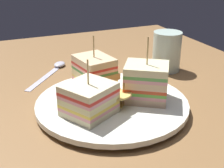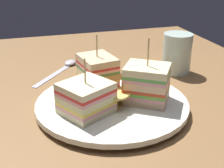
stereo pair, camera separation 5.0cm
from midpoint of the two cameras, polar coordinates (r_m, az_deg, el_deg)
ground_plane at (r=52.64cm, az=2.74°, el=-5.52°), size 101.39×77.79×1.80cm
plate at (r=51.77cm, az=2.78°, el=-3.73°), size 24.96×24.96×1.56cm
sandwich_wedge_0 at (r=54.68cm, az=-0.03°, el=1.98°), size 7.70×6.44×9.78cm
sandwich_wedge_1 at (r=46.84cm, az=-1.66°, el=-2.64°), size 8.95×9.14×8.70cm
sandwich_wedge_2 at (r=50.74cm, az=9.10°, el=-0.02°), size 8.57×8.90×10.63cm
chip_pile at (r=49.66cm, az=3.00°, el=-2.44°), size 7.72×6.18×2.66cm
spoon at (r=69.92cm, az=-6.63°, el=3.08°), size 13.24×11.38×1.00cm
drinking_glass at (r=68.29cm, az=13.77°, el=4.90°), size 6.03×6.03×8.44cm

